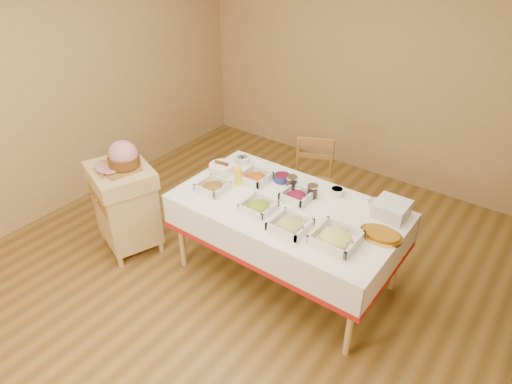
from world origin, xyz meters
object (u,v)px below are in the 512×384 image
Objects in this scene: butcher_cart at (125,203)px; bread_basket at (222,168)px; preserve_jar_left at (292,184)px; dining_chair at (312,183)px; plate_stack at (392,209)px; ham_on_board at (123,157)px; brass_platter at (381,235)px; dining_table at (287,221)px; mustard_bottle at (239,175)px; preserve_jar_right at (312,192)px.

bread_basket is at bearing 41.21° from butcher_cart.
dining_chair is at bearing 104.05° from preserve_jar_left.
preserve_jar_left is at bearing -170.64° from plate_stack.
preserve_jar_left is at bearing 28.08° from ham_on_board.
bread_basket is 1.53m from brass_platter.
ham_on_board is 0.86m from bread_basket.
dining_table is 0.57m from mustard_bottle.
dining_table is at bearing -64.67° from preserve_jar_left.
butcher_cart is 0.95m from bread_basket.
preserve_jar_right reaches higher than bread_basket.
dining_table is 14.70× the size of preserve_jar_left.
preserve_jar_left is at bearing 25.92° from mustard_bottle.
bread_basket is at bearing 164.45° from mustard_bottle.
brass_platter is at bearing 14.21° from butcher_cart.
mustard_bottle is 0.87× the size of bread_basket.
preserve_jar_right is at bearing 8.45° from bread_basket.
brass_platter is at bearing 1.62° from mustard_bottle.
butcher_cart reaches higher than brass_platter.
mustard_bottle is at bearing 29.48° from butcher_cart.
plate_stack is (0.99, -0.52, 0.37)m from dining_chair.
ham_on_board is 1.02m from mustard_bottle.
butcher_cart is 2.66× the size of brass_platter.
ham_on_board is at bearing -151.92° from preserve_jar_left.
bread_basket is 0.91× the size of plate_stack.
preserve_jar_right is 0.69m from brass_platter.
mustard_bottle is (0.88, 0.49, -0.10)m from ham_on_board.
bread_basket is (-0.76, 0.08, 0.20)m from dining_table.
ham_on_board is at bearing -158.68° from plate_stack.
brass_platter is (2.17, 0.53, -0.17)m from ham_on_board.
butcher_cart is at bearing -160.48° from dining_table.
dining_chair reaches higher than bread_basket.
preserve_jar_right is 0.46× the size of plate_stack.
dining_chair is 2.75× the size of brass_platter.
preserve_jar_left is at bearing 169.45° from brass_platter.
plate_stack is at bearing 10.16° from bread_basket.
preserve_jar_left is 0.63× the size of mustard_bottle.
butcher_cart is 4.31× the size of mustard_bottle.
preserve_jar_left is (1.33, 0.72, 0.34)m from butcher_cart.
butcher_cart is at bearing -130.33° from dining_chair.
dining_table is at bearing -176.28° from brass_platter.
mustard_bottle is (-0.24, -0.85, 0.40)m from dining_chair.
plate_stack is at bearing 12.49° from preserve_jar_right.
preserve_jar_left is 0.50× the size of plate_stack.
preserve_jar_left is (-0.10, 0.21, 0.22)m from dining_table.
preserve_jar_left is 0.83m from plate_stack.
bread_basket is at bearing 173.74° from dining_table.
dining_table is 5.74× the size of brass_platter.
ham_on_board is (-1.13, -1.35, 0.50)m from dining_chair.
ham_on_board is 2.27m from plate_stack.
dining_table is at bearing 19.52° from butcher_cart.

